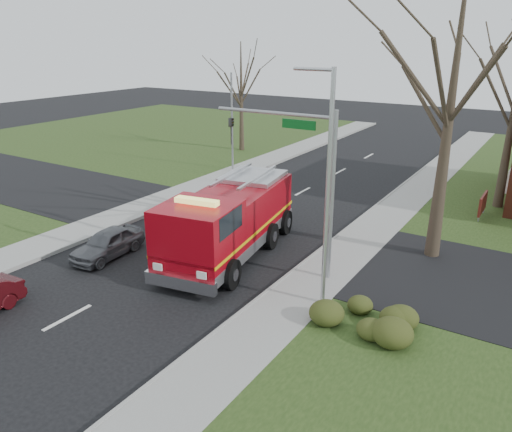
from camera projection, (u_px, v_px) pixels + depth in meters
The scene contains 12 objects.
ground at pixel (180, 258), 22.23m from camera, with size 120.00×120.00×0.00m, color black.
sidewalk_right at pixel (304, 291), 19.10m from camera, with size 2.40×80.00×0.15m, color gray.
sidewalk_left at pixel (86, 229), 25.31m from camera, with size 2.40×80.00×0.15m, color gray.
health_center_sign at pixel (483, 204), 26.64m from camera, with size 0.12×2.00×1.40m.
hedge_corner at pixel (365, 311), 16.73m from camera, with size 2.80×2.00×0.90m, color #2E3D16.
bare_tree_near at pixel (453, 87), 19.76m from camera, with size 6.00×6.00×12.00m.
bare_tree_left at pixel (241, 85), 41.32m from camera, with size 4.50×4.50×9.00m.
traffic_signal_mast at pixel (303, 162), 19.23m from camera, with size 5.29×0.18×6.80m.
streetlight_pole at pixel (326, 186), 16.72m from camera, with size 1.48×0.16×8.40m.
utility_pole_far at pixel (232, 123), 35.63m from camera, with size 0.14×0.14×7.00m, color gray.
fire_engine at pixel (228, 223), 21.95m from camera, with size 4.46×8.97×3.46m.
parked_car_maroon at pixel (108, 243), 22.18m from camera, with size 1.48×3.68×1.25m, color #5A5C62.
Camera 1 is at (13.70, -15.38, 9.22)m, focal length 35.00 mm.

